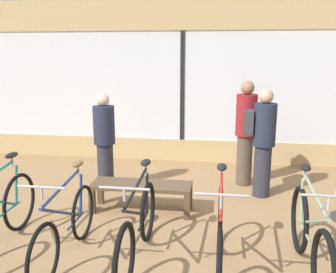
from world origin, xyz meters
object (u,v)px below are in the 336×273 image
(customer_by_window, at_px, (105,140))
(customer_mid_floor, at_px, (262,140))
(customer_near_rack, at_px, (246,131))
(display_bench, at_px, (141,188))
(bicycle_left, at_px, (66,227))
(bicycle_center, at_px, (138,229))
(bicycle_right, at_px, (220,237))
(bicycle_far_right, at_px, (310,239))

(customer_by_window, xyz_separation_m, customer_mid_floor, (2.47, 0.06, 0.08))
(customer_near_rack, bearing_deg, display_bench, -138.06)
(bicycle_left, relative_size, customer_near_rack, 0.95)
(bicycle_left, relative_size, bicycle_center, 0.94)
(bicycle_right, xyz_separation_m, customer_mid_floor, (0.60, 2.21, 0.50))
(bicycle_far_right, bearing_deg, customer_by_window, 142.79)
(bicycle_left, relative_size, display_bench, 1.19)
(customer_mid_floor, bearing_deg, customer_by_window, -178.61)
(customer_near_rack, bearing_deg, bicycle_center, -115.01)
(bicycle_far_right, distance_m, customer_mid_floor, 2.21)
(customer_mid_floor, bearing_deg, display_bench, -153.90)
(bicycle_far_right, height_order, display_bench, bicycle_far_right)
(bicycle_far_right, bearing_deg, bicycle_left, -178.82)
(bicycle_center, height_order, bicycle_right, bicycle_right)
(bicycle_left, xyz_separation_m, bicycle_center, (0.77, 0.05, 0.01))
(display_bench, height_order, customer_near_rack, customer_near_rack)
(bicycle_right, bearing_deg, customer_near_rack, 82.03)
(bicycle_left, xyz_separation_m, bicycle_right, (1.62, -0.01, 0.02))
(bicycle_right, bearing_deg, bicycle_far_right, 4.24)
(customer_near_rack, bearing_deg, bicycle_right, -97.97)
(display_bench, bearing_deg, bicycle_far_right, -33.43)
(bicycle_left, height_order, customer_by_window, customer_by_window)
(bicycle_left, xyz_separation_m, customer_near_rack, (2.00, 2.69, 0.54))
(bicycle_far_right, xyz_separation_m, customer_by_window, (-2.74, 2.08, 0.41))
(display_bench, distance_m, customer_mid_floor, 1.98)
(bicycle_center, height_order, bicycle_far_right, bicycle_far_right)
(display_bench, relative_size, customer_near_rack, 0.80)
(bicycle_far_right, bearing_deg, customer_near_rack, 100.73)
(bicycle_left, height_order, customer_mid_floor, customer_mid_floor)
(bicycle_center, height_order, customer_mid_floor, customer_mid_floor)
(bicycle_far_right, distance_m, display_bench, 2.37)
(bicycle_left, distance_m, bicycle_far_right, 2.50)
(bicycle_center, xyz_separation_m, display_bench, (-0.25, 1.31, -0.05))
(bicycle_center, bearing_deg, bicycle_far_right, 0.05)
(bicycle_left, distance_m, customer_near_rack, 3.39)
(customer_by_window, bearing_deg, bicycle_far_right, -37.21)
(bicycle_right, relative_size, display_bench, 1.26)
(bicycle_right, distance_m, bicycle_far_right, 0.88)
(bicycle_right, height_order, customer_by_window, customer_by_window)
(customer_near_rack, relative_size, customer_by_window, 1.12)
(bicycle_right, distance_m, display_bench, 1.76)
(bicycle_center, xyz_separation_m, customer_by_window, (-1.01, 2.08, 0.43))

